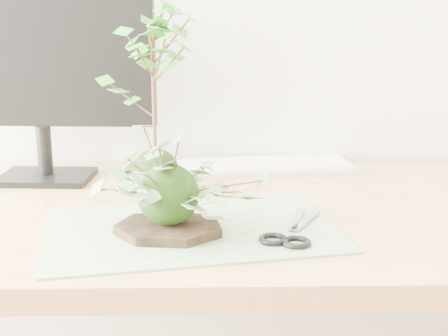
% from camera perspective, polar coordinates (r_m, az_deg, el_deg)
% --- Properties ---
extents(desk, '(1.60, 0.70, 0.74)m').
position_cam_1_polar(desk, '(1.21, -1.26, -7.62)').
color(desk, tan).
rests_on(desk, ground_plane).
extents(cutting_mat, '(0.53, 0.41, 0.00)m').
position_cam_1_polar(cutting_mat, '(1.06, -3.07, -5.60)').
color(cutting_mat, gray).
rests_on(cutting_mat, desk).
extents(stone_dish, '(0.21, 0.21, 0.01)m').
position_cam_1_polar(stone_dish, '(1.04, -5.05, -5.52)').
color(stone_dish, black).
rests_on(stone_dish, cutting_mat).
extents(ivy_kokedama, '(0.30, 0.30, 0.20)m').
position_cam_1_polar(ivy_kokedama, '(1.01, -5.18, 0.17)').
color(ivy_kokedama, black).
rests_on(ivy_kokedama, stone_dish).
extents(maple_kokedama, '(0.22, 0.22, 0.39)m').
position_cam_1_polar(maple_kokedama, '(1.22, -6.55, 10.10)').
color(maple_kokedama, black).
rests_on(maple_kokedama, desk).
extents(keyboard, '(0.52, 0.19, 0.02)m').
position_cam_1_polar(keyboard, '(1.45, 2.11, 0.14)').
color(keyboard, silver).
rests_on(keyboard, desk).
extents(monitor, '(0.49, 0.15, 0.43)m').
position_cam_1_polar(monitor, '(1.39, -16.51, 8.99)').
color(monitor, black).
rests_on(monitor, desk).
extents(scissors, '(0.10, 0.20, 0.01)m').
position_cam_1_polar(scissors, '(1.02, 6.55, -6.20)').
color(scissors, gray).
rests_on(scissors, cutting_mat).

